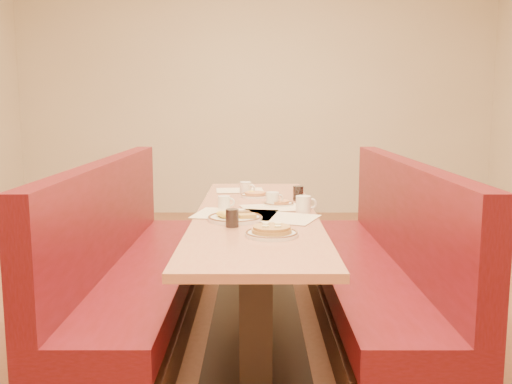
{
  "coord_description": "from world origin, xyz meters",
  "views": [
    {
      "loc": [
        0.0,
        -3.3,
        1.37
      ],
      "look_at": [
        0.0,
        0.14,
        0.85
      ],
      "focal_mm": 40.0,
      "sensor_mm": 36.0,
      "label": 1
    }
  ],
  "objects_px": {
    "eggs_plate": "(234,217)",
    "coffee_mug_d": "(246,188)",
    "booth_right": "(378,276)",
    "soda_tumbler_near": "(232,218)",
    "diner_table": "(256,274)",
    "soda_tumbler_mid": "(298,193)",
    "coffee_mug_a": "(304,204)",
    "pancake_plate": "(272,232)",
    "coffee_mug_c": "(273,199)",
    "booth_left": "(134,276)",
    "coffee_mug_b": "(224,202)"
  },
  "relations": [
    {
      "from": "booth_left",
      "to": "coffee_mug_a",
      "type": "distance_m",
      "value": 1.11
    },
    {
      "from": "booth_left",
      "to": "soda_tumbler_near",
      "type": "bearing_deg",
      "value": -34.1
    },
    {
      "from": "eggs_plate",
      "to": "diner_table",
      "type": "bearing_deg",
      "value": 63.98
    },
    {
      "from": "diner_table",
      "to": "booth_left",
      "type": "distance_m",
      "value": 0.73
    },
    {
      "from": "coffee_mug_c",
      "to": "coffee_mug_b",
      "type": "bearing_deg",
      "value": -177.96
    },
    {
      "from": "booth_right",
      "to": "soda_tumbler_mid",
      "type": "bearing_deg",
      "value": 136.02
    },
    {
      "from": "coffee_mug_a",
      "to": "soda_tumbler_near",
      "type": "xyz_separation_m",
      "value": [
        -0.41,
        -0.42,
        -0.0
      ]
    },
    {
      "from": "soda_tumbler_near",
      "to": "soda_tumbler_mid",
      "type": "relative_size",
      "value": 0.98
    },
    {
      "from": "pancake_plate",
      "to": "booth_left",
      "type": "bearing_deg",
      "value": 142.51
    },
    {
      "from": "eggs_plate",
      "to": "soda_tumbler_mid",
      "type": "xyz_separation_m",
      "value": [
        0.4,
        0.68,
        0.03
      ]
    },
    {
      "from": "booth_right",
      "to": "soda_tumbler_near",
      "type": "distance_m",
      "value": 1.04
    },
    {
      "from": "soda_tumbler_near",
      "to": "soda_tumbler_mid",
      "type": "bearing_deg",
      "value": 64.61
    },
    {
      "from": "eggs_plate",
      "to": "coffee_mug_a",
      "type": "bearing_deg",
      "value": 32.28
    },
    {
      "from": "booth_right",
      "to": "coffee_mug_b",
      "type": "xyz_separation_m",
      "value": [
        -0.92,
        0.12,
        0.43
      ]
    },
    {
      "from": "coffee_mug_b",
      "to": "pancake_plate",
      "type": "bearing_deg",
      "value": -82.63
    },
    {
      "from": "diner_table",
      "to": "booth_right",
      "type": "bearing_deg",
      "value": 0.0
    },
    {
      "from": "booth_left",
      "to": "eggs_plate",
      "type": "relative_size",
      "value": 8.33
    },
    {
      "from": "booth_right",
      "to": "eggs_plate",
      "type": "distance_m",
      "value": 0.97
    },
    {
      "from": "booth_left",
      "to": "coffee_mug_b",
      "type": "bearing_deg",
      "value": 12.11
    },
    {
      "from": "eggs_plate",
      "to": "coffee_mug_a",
      "type": "xyz_separation_m",
      "value": [
        0.4,
        0.25,
        0.03
      ]
    },
    {
      "from": "pancake_plate",
      "to": "diner_table",
      "type": "bearing_deg",
      "value": 96.98
    },
    {
      "from": "eggs_plate",
      "to": "coffee_mug_b",
      "type": "height_order",
      "value": "coffee_mug_b"
    },
    {
      "from": "coffee_mug_d",
      "to": "soda_tumbler_mid",
      "type": "height_order",
      "value": "soda_tumbler_mid"
    },
    {
      "from": "coffee_mug_d",
      "to": "coffee_mug_c",
      "type": "bearing_deg",
      "value": -45.81
    },
    {
      "from": "pancake_plate",
      "to": "coffee_mug_a",
      "type": "relative_size",
      "value": 2.03
    },
    {
      "from": "coffee_mug_d",
      "to": "soda_tumbler_mid",
      "type": "xyz_separation_m",
      "value": [
        0.35,
        -0.26,
        0.0
      ]
    },
    {
      "from": "eggs_plate",
      "to": "coffee_mug_b",
      "type": "distance_m",
      "value": 0.37
    },
    {
      "from": "booth_right",
      "to": "coffee_mug_a",
      "type": "relative_size",
      "value": 19.7
    },
    {
      "from": "booth_left",
      "to": "coffee_mug_d",
      "type": "bearing_deg",
      "value": 46.53
    },
    {
      "from": "coffee_mug_a",
      "to": "soda_tumbler_near",
      "type": "height_order",
      "value": "coffee_mug_a"
    },
    {
      "from": "soda_tumbler_mid",
      "to": "eggs_plate",
      "type": "bearing_deg",
      "value": -120.4
    },
    {
      "from": "eggs_plate",
      "to": "coffee_mug_d",
      "type": "height_order",
      "value": "coffee_mug_d"
    },
    {
      "from": "eggs_plate",
      "to": "soda_tumbler_near",
      "type": "bearing_deg",
      "value": -91.65
    },
    {
      "from": "pancake_plate",
      "to": "coffee_mug_c",
      "type": "distance_m",
      "value": 0.85
    },
    {
      "from": "booth_right",
      "to": "eggs_plate",
      "type": "xyz_separation_m",
      "value": [
        -0.85,
        -0.24,
        0.41
      ]
    },
    {
      "from": "coffee_mug_c",
      "to": "diner_table",
      "type": "bearing_deg",
      "value": -133.41
    },
    {
      "from": "booth_left",
      "to": "booth_right",
      "type": "distance_m",
      "value": 1.46
    },
    {
      "from": "soda_tumbler_mid",
      "to": "coffee_mug_d",
      "type": "bearing_deg",
      "value": 143.5
    },
    {
      "from": "coffee_mug_c",
      "to": "coffee_mug_d",
      "type": "height_order",
      "value": "coffee_mug_d"
    },
    {
      "from": "eggs_plate",
      "to": "coffee_mug_d",
      "type": "xyz_separation_m",
      "value": [
        0.05,
        0.94,
        0.03
      ]
    },
    {
      "from": "booth_left",
      "to": "coffee_mug_b",
      "type": "height_order",
      "value": "booth_left"
    },
    {
      "from": "eggs_plate",
      "to": "soda_tumbler_near",
      "type": "distance_m",
      "value": 0.17
    },
    {
      "from": "diner_table",
      "to": "booth_left",
      "type": "relative_size",
      "value": 1.0
    },
    {
      "from": "coffee_mug_c",
      "to": "coffee_mug_d",
      "type": "bearing_deg",
      "value": 92.55
    },
    {
      "from": "booth_right",
      "to": "soda_tumbler_near",
      "type": "bearing_deg",
      "value": -154.25
    },
    {
      "from": "booth_right",
      "to": "coffee_mug_d",
      "type": "height_order",
      "value": "booth_right"
    },
    {
      "from": "pancake_plate",
      "to": "coffee_mug_c",
      "type": "height_order",
      "value": "coffee_mug_c"
    },
    {
      "from": "diner_table",
      "to": "coffee_mug_b",
      "type": "bearing_deg",
      "value": 148.85
    },
    {
      "from": "booth_right",
      "to": "coffee_mug_a",
      "type": "distance_m",
      "value": 0.63
    },
    {
      "from": "diner_table",
      "to": "coffee_mug_c",
      "type": "distance_m",
      "value": 0.49
    }
  ]
}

